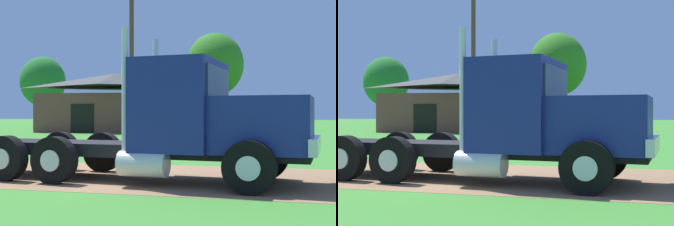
# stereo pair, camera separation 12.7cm
# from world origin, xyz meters

# --- Properties ---
(ground_plane) EXTENTS (200.00, 200.00, 0.00)m
(ground_plane) POSITION_xyz_m (0.00, 0.00, 0.00)
(ground_plane) COLOR #418B31
(dirt_track) EXTENTS (120.00, 5.00, 0.01)m
(dirt_track) POSITION_xyz_m (0.00, 0.00, 0.00)
(dirt_track) COLOR #97704C
(dirt_track) RESTS_ON ground_plane
(truck_foreground_white) EXTENTS (7.71, 3.08, 3.28)m
(truck_foreground_white) POSITION_xyz_m (2.15, -0.72, 1.23)
(truck_foreground_white) COLOR black
(truck_foreground_white) RESTS_ON ground_plane
(shed_building) EXTENTS (12.56, 8.60, 4.79)m
(shed_building) POSITION_xyz_m (-9.62, 25.95, 2.32)
(shed_building) COLOR brown
(shed_building) RESTS_ON ground_plane
(utility_pole_far) EXTENTS (0.98, 2.08, 9.06)m
(utility_pole_far) POSITION_xyz_m (-4.36, 14.66, 4.79)
(utility_pole_far) COLOR brown
(utility_pole_far) RESTS_ON ground_plane
(tree_left) EXTENTS (5.46, 5.46, 8.36)m
(tree_left) POSITION_xyz_m (-24.71, 40.93, 5.34)
(tree_left) COLOR #513823
(tree_left) RESTS_ON ground_plane
(tree_mid) EXTENTS (3.47, 3.47, 5.93)m
(tree_mid) POSITION_xyz_m (-12.36, 42.39, 4.00)
(tree_mid) COLOR #513823
(tree_mid) RESTS_ON ground_plane
(tree_right) EXTENTS (5.44, 5.44, 9.15)m
(tree_right) POSITION_xyz_m (-2.61, 34.06, 6.14)
(tree_right) COLOR #513823
(tree_right) RESTS_ON ground_plane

